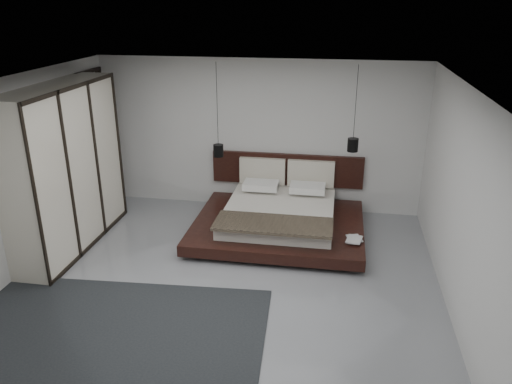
% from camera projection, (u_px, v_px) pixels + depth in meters
% --- Properties ---
extents(floor, '(6.00, 6.00, 0.00)m').
position_uv_depth(floor, '(223.00, 287.00, 6.98)').
color(floor, gray).
rests_on(floor, ground).
extents(ceiling, '(6.00, 6.00, 0.00)m').
position_uv_depth(ceiling, '(218.00, 86.00, 5.97)').
color(ceiling, white).
rests_on(ceiling, wall_back).
extents(wall_back, '(6.00, 0.00, 6.00)m').
position_uv_depth(wall_back, '(258.00, 136.00, 9.23)').
color(wall_back, silver).
rests_on(wall_back, floor).
extents(wall_front, '(6.00, 0.00, 6.00)m').
position_uv_depth(wall_front, '(127.00, 340.00, 3.72)').
color(wall_front, silver).
rests_on(wall_front, floor).
extents(wall_left, '(0.00, 6.00, 6.00)m').
position_uv_depth(wall_left, '(11.00, 181.00, 6.94)').
color(wall_left, silver).
rests_on(wall_left, floor).
extents(wall_right, '(0.00, 6.00, 6.00)m').
position_uv_depth(wall_right, '(463.00, 209.00, 6.01)').
color(wall_right, silver).
rests_on(wall_right, floor).
extents(lattice_screen, '(0.05, 0.90, 2.60)m').
position_uv_depth(lattice_screen, '(96.00, 141.00, 9.22)').
color(lattice_screen, black).
rests_on(lattice_screen, floor).
extents(bed, '(2.82, 2.41, 1.08)m').
position_uv_depth(bed, '(280.00, 216.00, 8.54)').
color(bed, black).
rests_on(bed, floor).
extents(book_lower, '(0.28, 0.32, 0.03)m').
position_uv_depth(book_lower, '(348.00, 239.00, 7.76)').
color(book_lower, '#99724C').
rests_on(book_lower, bed).
extents(book_upper, '(0.28, 0.34, 0.02)m').
position_uv_depth(book_upper, '(347.00, 238.00, 7.73)').
color(book_upper, '#99724C').
rests_on(book_upper, book_lower).
extents(pendant_left, '(0.18, 0.18, 1.64)m').
position_uv_depth(pendant_left, '(218.00, 150.00, 8.78)').
color(pendant_left, black).
rests_on(pendant_left, ceiling).
extents(pendant_right, '(0.18, 0.18, 1.43)m').
position_uv_depth(pendant_right, '(353.00, 145.00, 8.34)').
color(pendant_right, black).
rests_on(pendant_right, ceiling).
extents(wardrobe, '(0.62, 2.65, 2.60)m').
position_uv_depth(wardrobe, '(66.00, 169.00, 7.76)').
color(wardrobe, beige).
rests_on(wardrobe, floor).
extents(rug, '(4.12, 3.06, 0.02)m').
position_uv_depth(rug, '(92.00, 348.00, 5.76)').
color(rug, black).
rests_on(rug, floor).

